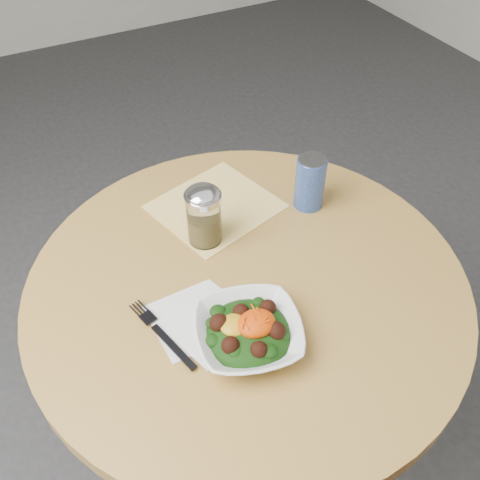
{
  "coord_description": "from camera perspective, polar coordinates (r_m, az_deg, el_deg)",
  "views": [
    {
      "loc": [
        -0.35,
        -0.63,
        1.57
      ],
      "look_at": [
        0.01,
        0.05,
        0.81
      ],
      "focal_mm": 40.0,
      "sensor_mm": 36.0,
      "label": 1
    }
  ],
  "objects": [
    {
      "name": "ground",
      "position": [
        1.73,
        0.52,
        -20.8
      ],
      "size": [
        6.0,
        6.0,
        0.0
      ],
      "primitive_type": "plane",
      "color": "#2D2D2F",
      "rests_on": "ground"
    },
    {
      "name": "cloth_napkin",
      "position": [
        1.25,
        -2.63,
        3.61
      ],
      "size": [
        0.31,
        0.29,
        0.0
      ],
      "primitive_type": "cube",
      "rotation": [
        0.0,
        0.0,
        0.26
      ],
      "color": "#FFB60D",
      "rests_on": "table"
    },
    {
      "name": "salad_bowl",
      "position": [
        0.98,
        0.89,
        -9.82
      ],
      "size": [
        0.24,
        0.24,
        0.07
      ],
      "color": "white",
      "rests_on": "table"
    },
    {
      "name": "paper_napkins",
      "position": [
        1.02,
        -4.16,
        -8.61
      ],
      "size": [
        0.19,
        0.19,
        0.0
      ],
      "color": "silver",
      "rests_on": "table"
    },
    {
      "name": "table",
      "position": [
        1.25,
        0.69,
        -10.13
      ],
      "size": [
        0.9,
        0.9,
        0.75
      ],
      "color": "black",
      "rests_on": "ground"
    },
    {
      "name": "fork",
      "position": [
        1.01,
        -8.49,
        -9.7
      ],
      "size": [
        0.06,
        0.19,
        0.0
      ],
      "color": "black",
      "rests_on": "table"
    },
    {
      "name": "beverage_can",
      "position": [
        1.23,
        7.48,
        6.13
      ],
      "size": [
        0.07,
        0.07,
        0.13
      ],
      "color": "#0E2B9A",
      "rests_on": "table"
    },
    {
      "name": "spice_shaker",
      "position": [
        1.13,
        -3.87,
        2.58
      ],
      "size": [
        0.08,
        0.08,
        0.14
      ],
      "color": "silver",
      "rests_on": "table"
    }
  ]
}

